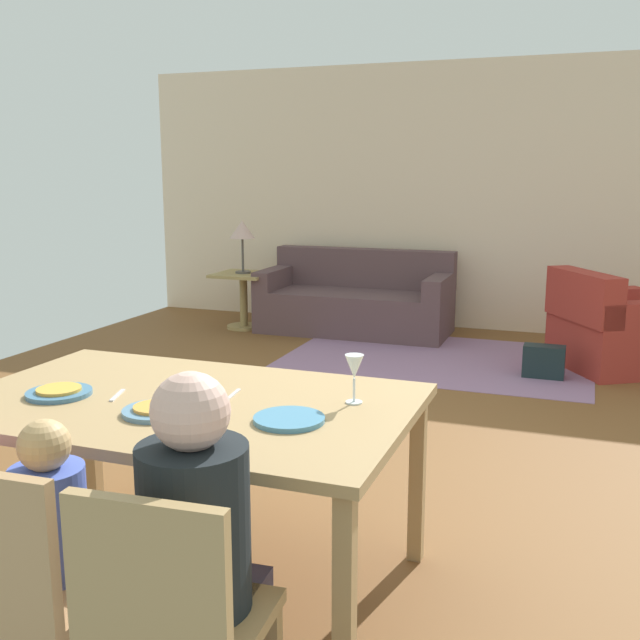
# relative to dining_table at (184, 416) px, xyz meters

# --- Properties ---
(ground_plane) EXTENTS (7.10, 6.71, 0.02)m
(ground_plane) POSITION_rel_dining_table_xyz_m (0.20, 1.95, -0.70)
(ground_plane) COLOR brown
(back_wall) EXTENTS (7.10, 0.10, 2.70)m
(back_wall) POSITION_rel_dining_table_xyz_m (0.20, 5.36, 0.66)
(back_wall) COLOR beige
(back_wall) RESTS_ON ground_plane
(dining_table) EXTENTS (1.74, 1.09, 0.76)m
(dining_table) POSITION_rel_dining_table_xyz_m (0.00, 0.00, 0.00)
(dining_table) COLOR tan
(dining_table) RESTS_ON ground_plane
(plate_near_man) EXTENTS (0.25, 0.25, 0.02)m
(plate_near_man) POSITION_rel_dining_table_xyz_m (-0.48, -0.12, 0.07)
(plate_near_man) COLOR teal
(plate_near_man) RESTS_ON dining_table
(pizza_near_man) EXTENTS (0.17, 0.17, 0.01)m
(pizza_near_man) POSITION_rel_dining_table_xyz_m (-0.48, -0.12, 0.09)
(pizza_near_man) COLOR gold
(pizza_near_man) RESTS_ON plate_near_man
(plate_near_child) EXTENTS (0.25, 0.25, 0.02)m
(plate_near_child) POSITION_rel_dining_table_xyz_m (0.00, -0.18, 0.07)
(plate_near_child) COLOR #5782A3
(plate_near_child) RESTS_ON dining_table
(pizza_near_child) EXTENTS (0.17, 0.17, 0.01)m
(pizza_near_child) POSITION_rel_dining_table_xyz_m (0.00, -0.18, 0.09)
(pizza_near_child) COLOR gold
(pizza_near_child) RESTS_ON plate_near_child
(plate_near_woman) EXTENTS (0.25, 0.25, 0.02)m
(plate_near_woman) POSITION_rel_dining_table_xyz_m (0.48, -0.10, 0.07)
(plate_near_woman) COLOR teal
(plate_near_woman) RESTS_ON dining_table
(wine_glass) EXTENTS (0.07, 0.07, 0.19)m
(wine_glass) POSITION_rel_dining_table_xyz_m (0.63, 0.18, 0.20)
(wine_glass) COLOR silver
(wine_glass) RESTS_ON dining_table
(fork) EXTENTS (0.06, 0.15, 0.01)m
(fork) POSITION_rel_dining_table_xyz_m (-0.26, -0.05, 0.07)
(fork) COLOR silver
(fork) RESTS_ON dining_table
(knife) EXTENTS (0.03, 0.17, 0.01)m
(knife) POSITION_rel_dining_table_xyz_m (0.16, 0.10, 0.07)
(knife) COLOR silver
(knife) RESTS_ON dining_table
(dining_chair_child) EXTENTS (0.44, 0.44, 0.87)m
(dining_chair_child) POSITION_rel_dining_table_xyz_m (0.00, -0.90, -0.20)
(dining_chair_child) COLOR tan
(dining_chair_child) RESTS_ON ground_plane
(person_child) EXTENTS (0.22, 0.29, 0.92)m
(person_child) POSITION_rel_dining_table_xyz_m (-0.00, -0.73, -0.26)
(person_child) COLOR #3C3E41
(person_child) RESTS_ON ground_plane
(dining_chair_woman) EXTENTS (0.45, 0.45, 0.87)m
(dining_chair_woman) POSITION_rel_dining_table_xyz_m (0.48, -0.90, -0.20)
(dining_chair_woman) COLOR #A38252
(dining_chair_woman) RESTS_ON ground_plane
(person_woman) EXTENTS (0.30, 0.41, 1.11)m
(person_woman) POSITION_rel_dining_table_xyz_m (0.48, -0.73, -0.18)
(person_woman) COLOR #3F374B
(person_woman) RESTS_ON ground_plane
(area_rug) EXTENTS (2.60, 1.80, 0.01)m
(area_rug) POSITION_rel_dining_table_xyz_m (0.23, 3.90, -0.69)
(area_rug) COLOR gray
(area_rug) RESTS_ON ground_plane
(couch) EXTENTS (1.91, 0.86, 0.82)m
(couch) POSITION_rel_dining_table_xyz_m (-0.79, 4.76, -0.39)
(couch) COLOR brown
(couch) RESTS_ON ground_plane
(armchair) EXTENTS (1.18, 1.18, 0.82)m
(armchair) POSITION_rel_dining_table_xyz_m (1.64, 4.07, -0.38)
(armchair) COLOR #A13027
(armchair) RESTS_ON ground_plane
(side_table) EXTENTS (0.56, 0.56, 0.58)m
(side_table) POSITION_rel_dining_table_xyz_m (-1.93, 4.50, -0.32)
(side_table) COLOR #A28951
(side_table) RESTS_ON ground_plane
(table_lamp) EXTENTS (0.26, 0.26, 0.54)m
(table_lamp) POSITION_rel_dining_table_xyz_m (-1.93, 4.50, 0.31)
(table_lamp) COLOR #4C4843
(table_lamp) RESTS_ON side_table
(handbag) EXTENTS (0.32, 0.16, 0.26)m
(handbag) POSITION_rel_dining_table_xyz_m (1.14, 3.60, -0.56)
(handbag) COLOR #182729
(handbag) RESTS_ON ground_plane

